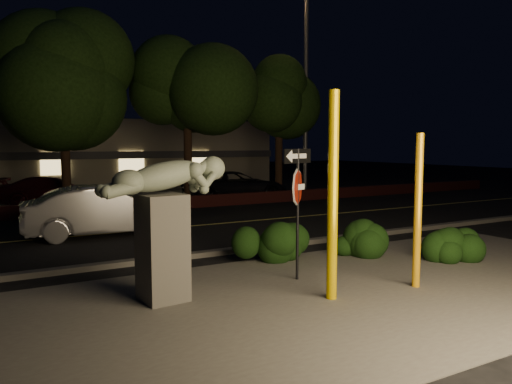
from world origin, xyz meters
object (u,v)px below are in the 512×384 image
at_px(parked_car_darkred, 53,191).
at_px(silver_sedan, 103,211).
at_px(parked_car_dark, 235,186).
at_px(yellow_pole_left, 333,197).
at_px(yellow_pole_right, 418,211).
at_px(sculpture, 164,213).
at_px(signpost, 298,187).
at_px(streetlight, 302,71).

bearing_deg(parked_car_darkred, silver_sedan, -159.95).
bearing_deg(parked_car_dark, yellow_pole_left, 164.55).
xyz_separation_m(yellow_pole_right, sculpture, (-4.23, 1.53, 0.08)).
bearing_deg(parked_car_darkred, yellow_pole_right, -147.83).
bearing_deg(silver_sedan, signpost, -157.88).
xyz_separation_m(yellow_pole_right, parked_car_darkred, (-4.04, 16.28, -0.79)).
relative_size(sculpture, silver_sedan, 0.55).
bearing_deg(yellow_pole_right, sculpture, 160.10).
height_order(signpost, parked_car_darkred, signpost).
relative_size(yellow_pole_right, signpost, 1.11).
xyz_separation_m(sculpture, parked_car_dark, (7.86, 12.74, -0.81)).
xyz_separation_m(signpost, silver_sedan, (-2.17, 6.55, -1.08)).
relative_size(yellow_pole_left, signpost, 1.38).
height_order(sculpture, silver_sedan, sculpture).
relative_size(streetlight, parked_car_dark, 2.12).
distance_m(signpost, silver_sedan, 6.99).
height_order(yellow_pole_left, parked_car_darkred, yellow_pole_left).
bearing_deg(yellow_pole_left, yellow_pole_right, -6.59).
distance_m(streetlight, parked_car_dark, 6.46).
bearing_deg(parked_car_darkred, streetlight, -83.91).
height_order(signpost, sculpture, signpost).
bearing_deg(streetlight, yellow_pole_left, -123.64).
height_order(yellow_pole_left, parked_car_dark, yellow_pole_left).
relative_size(yellow_pole_right, silver_sedan, 0.64).
height_order(yellow_pole_left, streetlight, streetlight).
distance_m(yellow_pole_right, silver_sedan, 8.90).
bearing_deg(sculpture, parked_car_darkred, 83.29).
bearing_deg(silver_sedan, yellow_pole_right, -151.02).
distance_m(yellow_pole_left, parked_car_dark, 15.11).
relative_size(signpost, silver_sedan, 0.58).
bearing_deg(silver_sedan, sculpture, 179.83).
xyz_separation_m(yellow_pole_right, signpost, (-1.61, 1.48, 0.39)).
xyz_separation_m(sculpture, silver_sedan, (0.45, 6.50, -0.76)).
height_order(yellow_pole_right, silver_sedan, yellow_pole_right).
relative_size(streetlight, silver_sedan, 2.36).
bearing_deg(signpost, streetlight, 34.02).
bearing_deg(parked_car_dark, silver_sedan, 135.67).
bearing_deg(yellow_pole_left, parked_car_dark, 68.95).
bearing_deg(streetlight, sculpture, -133.18).
xyz_separation_m(silver_sedan, parked_car_darkred, (-0.26, 8.25, -0.10)).
bearing_deg(yellow_pole_right, parked_car_dark, 75.70).
relative_size(yellow_pole_right, streetlight, 0.27).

